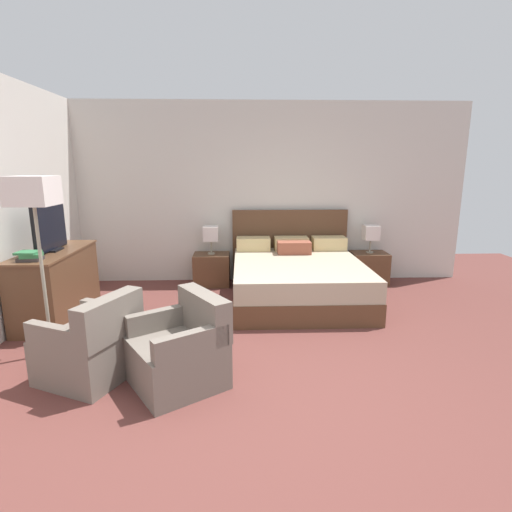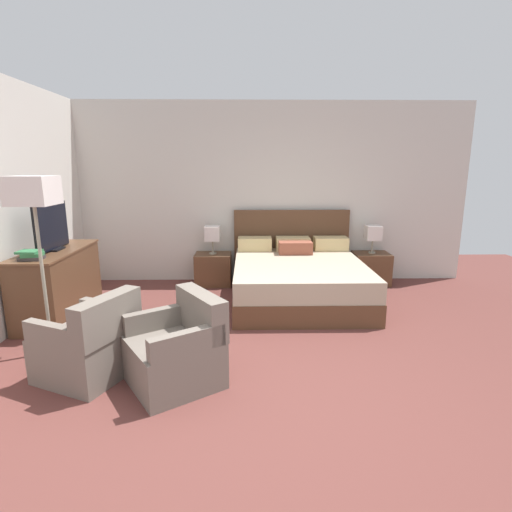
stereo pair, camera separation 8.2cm
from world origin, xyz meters
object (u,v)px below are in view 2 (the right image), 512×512
object	(u,v)px
bed	(298,278)
book_red_cover	(32,258)
table_lamp_left	(212,234)
nightstand_right	(371,268)
nightstand_left	(213,269)
book_small_top	(29,252)
tv	(52,228)
armchair_by_window	(90,345)
book_blue_cover	(33,255)
floor_lamp	(34,202)
table_lamp_right	(373,233)
armchair_companion	(178,351)
dresser	(58,283)

from	to	relation	value
bed	book_red_cover	size ratio (longest dim) A/B	9.08
bed	table_lamp_left	bearing A→B (deg)	149.88
nightstand_right	book_red_cover	size ratio (longest dim) A/B	2.46
nightstand_left	nightstand_right	bearing A→B (deg)	0.00
book_small_top	nightstand_right	bearing A→B (deg)	23.20
tv	armchair_by_window	world-z (taller)	tv
book_blue_cover	floor_lamp	distance (m)	0.83
bed	table_lamp_right	xyz separation A→B (m)	(1.23, 0.71, 0.50)
table_lamp_right	book_red_cover	size ratio (longest dim) A/B	1.93
armchair_by_window	armchair_companion	xyz separation A→B (m)	(0.79, -0.12, 0.00)
book_small_top	armchair_companion	xyz separation A→B (m)	(1.73, -1.05, -0.64)
nightstand_right	book_small_top	bearing A→B (deg)	-156.80
armchair_by_window	book_blue_cover	bearing A→B (deg)	134.26
tv	book_small_top	bearing A→B (deg)	-92.18
table_lamp_left	table_lamp_right	xyz separation A→B (m)	(2.46, 0.00, 0.00)
armchair_companion	bed	bearing A→B (deg)	59.27
book_small_top	armchair_by_window	bearing A→B (deg)	-44.71
book_blue_cover	floor_lamp	size ratio (longest dim) A/B	0.11
tv	table_lamp_right	bearing A→B (deg)	17.34
nightstand_right	dresser	world-z (taller)	dresser
book_red_cover	armchair_by_window	world-z (taller)	book_red_cover
bed	nightstand_left	size ratio (longest dim) A/B	3.70
table_lamp_right	book_red_cover	xyz separation A→B (m)	(-4.22, -1.82, 0.05)
book_red_cover	book_blue_cover	world-z (taller)	book_blue_cover
nightstand_left	table_lamp_right	xyz separation A→B (m)	(2.46, 0.00, 0.56)
bed	nightstand_left	xyz separation A→B (m)	(-1.23, 0.71, -0.06)
table_lamp_left	book_red_cover	bearing A→B (deg)	-134.11
table_lamp_left	book_blue_cover	xyz separation A→B (m)	(-1.75, -1.82, 0.09)
table_lamp_right	book_small_top	xyz separation A→B (m)	(-4.24, -1.82, 0.12)
table_lamp_right	floor_lamp	size ratio (longest dim) A/B	0.25
bed	floor_lamp	xyz separation A→B (m)	(-2.64, -1.58, 1.19)
armchair_companion	book_blue_cover	bearing A→B (deg)	148.11
floor_lamp	tv	bearing A→B (deg)	109.58
nightstand_right	floor_lamp	size ratio (longest dim) A/B	0.32
bed	nightstand_right	world-z (taller)	bed
nightstand_left	armchair_by_window	xyz separation A→B (m)	(-0.84, -2.75, 0.04)
bed	tv	distance (m)	3.15
table_lamp_right	floor_lamp	bearing A→B (deg)	-149.35
armchair_companion	tv	bearing A→B (deg)	137.69
tv	book_small_top	size ratio (longest dim) A/B	3.51
nightstand_right	bed	bearing A→B (deg)	-149.93
book_blue_cover	floor_lamp	bearing A→B (deg)	-55.03
dresser	bed	bearing A→B (deg)	11.32
armchair_by_window	nightstand_right	bearing A→B (deg)	39.77
book_red_cover	armchair_companion	xyz separation A→B (m)	(1.71, -1.05, -0.57)
table_lamp_left	floor_lamp	distance (m)	2.78
bed	dresser	size ratio (longest dim) A/B	1.46
tv	nightstand_right	bearing A→B (deg)	17.32
nightstand_left	tv	xyz separation A→B (m)	(-1.76, -1.32, 0.86)
nightstand_left	armchair_companion	bearing A→B (deg)	-91.08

